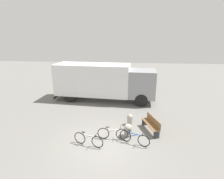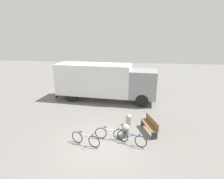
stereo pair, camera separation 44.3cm
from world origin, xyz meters
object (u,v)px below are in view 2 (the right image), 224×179
(bicycle_near, at_px, (85,139))
(delivery_truck, at_px, (104,80))
(bicycle_far, at_px, (131,138))
(bollard_near_bench, at_px, (126,130))
(bicycle_middle, at_px, (110,133))
(bollard_far_bench, at_px, (129,119))
(park_bench, at_px, (150,124))

(bicycle_near, bearing_deg, delivery_truck, 107.49)
(bicycle_far, bearing_deg, bollard_near_bench, 137.28)
(bicycle_far, distance_m, bollard_near_bench, 0.78)
(bicycle_middle, relative_size, bollard_far_bench, 2.29)
(delivery_truck, distance_m, bollard_far_bench, 5.15)
(bicycle_middle, distance_m, bollard_far_bench, 1.97)
(bollard_near_bench, bearing_deg, delivery_truck, 111.29)
(bollard_near_bench, height_order, bollard_far_bench, bollard_near_bench)
(delivery_truck, bearing_deg, bicycle_middle, -73.15)
(bicycle_near, bearing_deg, bicycle_far, 24.84)
(bicycle_near, distance_m, bollard_near_bench, 2.27)
(park_bench, relative_size, bicycle_far, 1.10)
(bicycle_near, xyz_separation_m, bicycle_middle, (1.16, 0.71, 0.00))
(bicycle_far, height_order, bollard_near_bench, bollard_near_bench)
(bicycle_near, height_order, bollard_far_bench, bicycle_near)
(park_bench, relative_size, bicycle_middle, 1.03)
(bollard_near_bench, xyz_separation_m, bollard_far_bench, (0.10, 1.36, -0.00))
(park_bench, height_order, bollard_far_bench, park_bench)
(bollard_far_bench, bearing_deg, delivery_truck, 118.12)
(bollard_far_bench, bearing_deg, bicycle_middle, -118.33)
(bicycle_middle, bearing_deg, bollard_near_bench, 23.74)
(bicycle_middle, xyz_separation_m, bollard_near_bench, (0.83, 0.38, 0.04))
(delivery_truck, relative_size, bollard_near_bench, 11.62)
(delivery_truck, height_order, park_bench, delivery_truck)
(delivery_truck, distance_m, park_bench, 6.35)
(bollard_far_bench, bearing_deg, bollard_near_bench, -94.41)
(delivery_truck, relative_size, bollard_far_bench, 12.04)
(bicycle_middle, distance_m, bicycle_far, 1.21)
(bicycle_near, relative_size, bicycle_far, 1.03)
(bollard_far_bench, bearing_deg, bicycle_near, -130.62)
(park_bench, bearing_deg, bicycle_far, 123.62)
(delivery_truck, xyz_separation_m, bollard_far_bench, (2.34, -4.38, -1.37))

